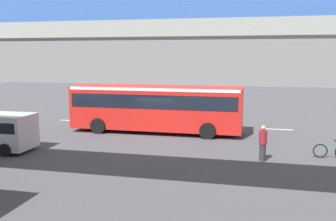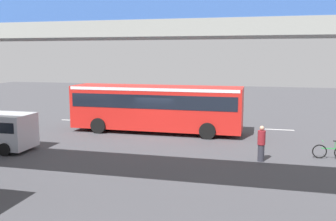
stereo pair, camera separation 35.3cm
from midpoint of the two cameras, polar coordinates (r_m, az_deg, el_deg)
The scene contains 11 objects.
ground at distance 25.01m, azimuth -1.26°, elevation -3.59°, with size 80.00×80.00×0.00m, color #424247.
city_bus at distance 25.29m, azimuth -1.43°, elevation 0.87°, with size 11.54×2.85×3.15m.
bicycle_green at distance 20.83m, azimuth 23.95°, elevation -5.76°, with size 1.77×0.44×0.96m.
pedestrian at distance 19.14m, azimuth 14.53°, elevation -4.93°, with size 0.38×0.38×1.79m.
traffic_sign at distance 29.52m, azimuth -6.17°, elevation 1.94°, with size 0.08×0.60×2.80m.
lane_dash_leftmost at distance 27.62m, azimuth 16.96°, elevation -2.80°, with size 2.00×0.20×0.01m, color silver.
lane_dash_left at distance 27.67m, azimuth 8.66°, elevation -2.50°, with size 2.00×0.20×0.01m, color silver.
lane_dash_centre at distance 28.30m, azimuth 0.56°, elevation -2.16°, with size 2.00×0.20×0.01m, color silver.
lane_dash_right at distance 29.46m, azimuth -7.04°, elevation -1.80°, with size 2.00×0.20×0.01m, color silver.
lane_dash_rightmost at distance 31.09m, azimuth -13.95°, elevation -1.45°, with size 2.00×0.20×0.01m, color silver.
pedestrian_overpass at distance 13.69m, azimuth -14.12°, elevation 9.38°, with size 27.61×2.60×7.37m.
Camera 2 is at (-6.54, 23.57, 5.25)m, focal length 40.05 mm.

